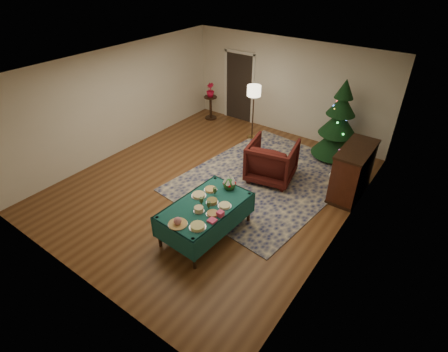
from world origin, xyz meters
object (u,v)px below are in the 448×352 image
Objects in this scene: armchair at (272,159)px; christmas_tree at (338,124)px; potted_plant at (210,93)px; piano at (352,172)px; gift_box at (220,214)px; buffet_table at (206,211)px; side_table at (211,108)px; floor_lamp at (254,94)px.

armchair is 0.51× the size of christmas_tree.
piano is at bearing -16.29° from potted_plant.
gift_box is 0.05× the size of christmas_tree.
christmas_tree reaches higher than buffet_table.
potted_plant reaches higher than gift_box.
side_table is 0.35× the size of christmas_tree.
potted_plant is at bearing 126.79° from buffet_table.
floor_lamp is 3.48m from piano.
christmas_tree reaches higher than side_table.
armchair is (-0.36, 2.51, -0.20)m from gift_box.
armchair is 2.31m from floor_lamp.
potted_plant reaches higher than side_table.
christmas_tree reaches higher than gift_box.
side_table is 0.50m from potted_plant.
piano reaches higher than potted_plant.
piano is (1.71, 0.49, 0.03)m from armchair.
side_table is (-3.28, 4.39, -0.19)m from buffet_table.
gift_box is 0.10× the size of armchair.
buffet_table is 2.47× the size of side_table.
floor_lamp reaches higher than piano.
floor_lamp reaches higher than armchair.
gift_box is at bearing -12.25° from buffet_table.
gift_box is at bearing -95.96° from christmas_tree.
christmas_tree is at bearing -125.17° from armchair.
potted_plant is (0.00, 0.00, 0.50)m from side_table.
side_table is at bearing 163.71° from piano.
gift_box is 5.81m from side_table.
buffet_table is at bearing -69.92° from floor_lamp.
side_table is at bearing 126.79° from buffet_table.
buffet_table is 3.41m from piano.
side_table is at bearing 0.00° from potted_plant.
christmas_tree is at bearing -1.18° from potted_plant.
potted_plant is (-3.28, 4.39, 0.30)m from buffet_table.
buffet_table is 16.52× the size of gift_box.
christmas_tree is (2.32, 0.31, -0.38)m from floor_lamp.
potted_plant is at bearing 167.63° from floor_lamp.
gift_box is at bearing -114.37° from piano.
potted_plant is at bearing 0.00° from side_table.
buffet_table is at bearing -53.21° from side_table.
gift_box is 2.54m from armchair.
armchair is 0.80× the size of piano.
piano reaches higher than gift_box.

